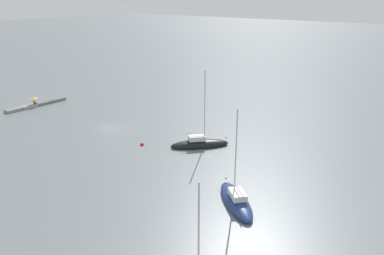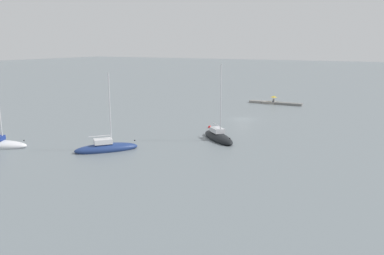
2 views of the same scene
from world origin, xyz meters
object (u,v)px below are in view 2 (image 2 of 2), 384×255
at_px(sailboat_black_near, 218,137).
at_px(mooring_buoy_near, 210,127).
at_px(person_seated_grey_left, 273,101).
at_px(sailboat_navy_mid, 106,148).
at_px(umbrella_open_yellow, 274,97).

height_order(sailboat_black_near, mooring_buoy_near, sailboat_black_near).
height_order(person_seated_grey_left, sailboat_navy_mid, sailboat_navy_mid).
xyz_separation_m(person_seated_grey_left, umbrella_open_yellow, (0.00, -0.09, 0.87)).
relative_size(person_seated_grey_left, umbrella_open_yellow, 0.51).
height_order(person_seated_grey_left, umbrella_open_yellow, umbrella_open_yellow).
bearing_deg(sailboat_black_near, sailboat_navy_mid, 2.21).
bearing_deg(sailboat_navy_mid, sailboat_black_near, 91.04).
bearing_deg(mooring_buoy_near, umbrella_open_yellow, -93.32).
height_order(person_seated_grey_left, sailboat_black_near, sailboat_black_near).
bearing_deg(umbrella_open_yellow, mooring_buoy_near, 86.68).
bearing_deg(sailboat_navy_mid, mooring_buoy_near, 114.37).
xyz_separation_m(sailboat_black_near, sailboat_navy_mid, (9.91, 11.83, -0.01)).
bearing_deg(mooring_buoy_near, sailboat_black_near, 124.01).
bearing_deg(sailboat_navy_mid, umbrella_open_yellow, 122.42).
distance_m(sailboat_black_near, mooring_buoy_near, 7.91).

